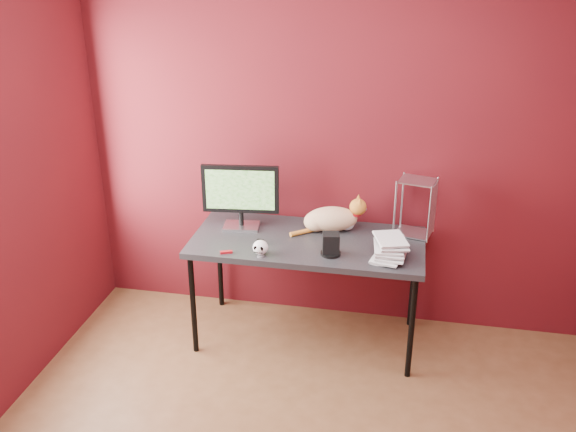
% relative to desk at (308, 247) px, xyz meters
% --- Properties ---
extents(room, '(3.52, 3.52, 2.61)m').
position_rel_desk_xyz_m(room, '(0.15, -1.37, 0.75)').
color(room, '#56351D').
rests_on(room, ground).
extents(desk, '(1.50, 0.70, 0.75)m').
position_rel_desk_xyz_m(desk, '(0.00, 0.00, 0.00)').
color(desk, black).
rests_on(desk, ground).
extents(monitor, '(0.51, 0.19, 0.44)m').
position_rel_desk_xyz_m(monitor, '(-0.47, 0.10, 0.30)').
color(monitor, '#B3B2B7').
rests_on(monitor, desk).
extents(cat, '(0.48, 0.30, 0.24)m').
position_rel_desk_xyz_m(cat, '(0.13, 0.18, 0.13)').
color(cat, orange).
rests_on(cat, desk).
extents(skull_mug, '(0.10, 0.10, 0.09)m').
position_rel_desk_xyz_m(skull_mug, '(-0.25, -0.26, 0.10)').
color(skull_mug, white).
rests_on(skull_mug, desk).
extents(speaker, '(0.12, 0.12, 0.14)m').
position_rel_desk_xyz_m(speaker, '(0.17, -0.18, 0.12)').
color(speaker, black).
rests_on(speaker, desk).
extents(book_stack, '(0.24, 0.27, 1.40)m').
position_rel_desk_xyz_m(book_stack, '(0.45, -0.15, 0.75)').
color(book_stack, beige).
rests_on(book_stack, desk).
extents(wire_rack, '(0.26, 0.23, 0.39)m').
position_rel_desk_xyz_m(wire_rack, '(0.67, 0.22, 0.24)').
color(wire_rack, '#B3B2B7').
rests_on(wire_rack, desk).
extents(pocket_knife, '(0.08, 0.05, 0.02)m').
position_rel_desk_xyz_m(pocket_knife, '(-0.46, -0.29, 0.06)').
color(pocket_knife, maroon).
rests_on(pocket_knife, desk).
extents(black_gadget, '(0.05, 0.03, 0.02)m').
position_rel_desk_xyz_m(black_gadget, '(-0.29, -0.10, 0.06)').
color(black_gadget, black).
rests_on(black_gadget, desk).
extents(washer, '(0.05, 0.05, 0.00)m').
position_rel_desk_xyz_m(washer, '(-0.24, -0.29, 0.05)').
color(washer, '#B3B2B7').
rests_on(washer, desk).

